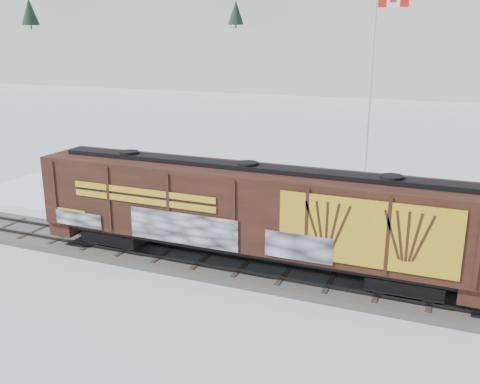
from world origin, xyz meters
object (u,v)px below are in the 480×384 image
at_px(hopper_railcar, 248,210).
at_px(flagpole, 370,125).
at_px(car_silver, 198,201).
at_px(car_white, 253,207).
at_px(car_dark, 417,221).

xyz_separation_m(hopper_railcar, flagpole, (2.97, 13.00, 1.98)).
bearing_deg(car_silver, hopper_railcar, -161.56).
relative_size(hopper_railcar, flagpole, 1.52).
bearing_deg(car_white, car_dark, -108.57).
distance_m(hopper_railcar, flagpole, 13.48).
xyz_separation_m(car_silver, car_dark, (12.44, 1.26, 0.00)).
bearing_deg(hopper_railcar, car_dark, 50.24).
relative_size(flagpole, car_white, 2.90).
xyz_separation_m(hopper_railcar, car_white, (-2.42, 6.95, -2.21)).
bearing_deg(car_white, hopper_railcar, 174.64).
bearing_deg(car_white, flagpole, -66.28).
bearing_deg(flagpole, car_silver, -144.26).
bearing_deg(flagpole, car_dark, -54.83).
height_order(hopper_railcar, flagpole, flagpole).
bearing_deg(car_silver, flagpole, -77.37).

